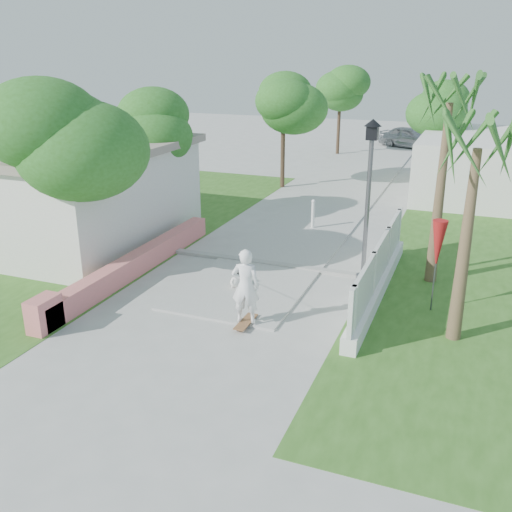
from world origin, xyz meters
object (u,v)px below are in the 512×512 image
at_px(street_lamp, 368,198).
at_px(patio_umbrella, 438,245).
at_px(skateboarder, 239,277).
at_px(dog, 237,280).
at_px(parked_car, 410,137).
at_px(bollard, 313,213).

height_order(street_lamp, patio_umbrella, street_lamp).
distance_m(street_lamp, skateboarder, 3.96).
height_order(street_lamp, dog, street_lamp).
relative_size(dog, parked_car, 0.15).
height_order(patio_umbrella, skateboarder, patio_umbrella).
bearing_deg(bollard, skateboarder, -88.65).
xyz_separation_m(bollard, dog, (-0.39, -5.97, -0.35)).
height_order(skateboarder, parked_car, skateboarder).
height_order(bollard, parked_car, parked_car).
xyz_separation_m(bollard, skateboarder, (0.17, -7.09, 0.24)).
xyz_separation_m(street_lamp, skateboarder, (-2.53, -2.59, -1.60)).
relative_size(skateboarder, dog, 4.19).
bearing_deg(street_lamp, bollard, 120.96).
distance_m(patio_umbrella, parked_car, 25.58).
bearing_deg(dog, patio_umbrella, 9.14).
height_order(street_lamp, bollard, street_lamp).
relative_size(bollard, parked_car, 0.26).
bearing_deg(patio_umbrella, skateboarder, -160.26).
distance_m(dog, parked_car, 25.81).
relative_size(bollard, skateboarder, 0.42).
relative_size(street_lamp, skateboarder, 1.70).
bearing_deg(patio_umbrella, street_lamp, 152.24).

